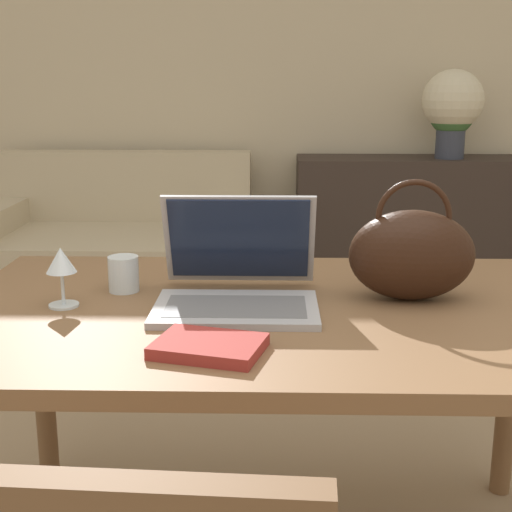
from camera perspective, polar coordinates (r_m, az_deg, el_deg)
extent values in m
cube|color=beige|center=(4.39, 2.91, 15.50)|extent=(10.00, 0.06, 2.70)
cube|color=brown|center=(1.66, 1.53, -4.72)|extent=(1.51, 0.93, 0.04)
cylinder|color=brown|center=(2.27, -16.65, -9.73)|extent=(0.06, 0.06, 0.68)
cylinder|color=brown|center=(2.28, 19.55, -9.93)|extent=(0.06, 0.06, 0.68)
cube|color=#C1B293|center=(4.04, -11.26, -0.96)|extent=(1.49, 0.94, 0.42)
cube|color=#C1B293|center=(4.31, -10.47, 5.58)|extent=(1.49, 0.20, 0.40)
cube|color=#C1B293|center=(3.93, -2.07, -0.05)|extent=(0.20, 0.94, 0.56)
cube|color=#332823|center=(4.29, 12.17, 2.43)|extent=(1.33, 0.40, 0.79)
cube|color=#ADADB2|center=(1.61, -1.62, -4.26)|extent=(0.37, 0.25, 0.02)
cube|color=slate|center=(1.60, -1.63, -4.04)|extent=(0.31, 0.16, 0.00)
cube|color=#ADADB2|center=(1.75, -1.34, 1.33)|extent=(0.37, 0.10, 0.23)
cube|color=#19233D|center=(1.74, -1.35, 1.38)|extent=(0.34, 0.09, 0.21)
cylinder|color=silver|center=(1.79, -10.55, -1.41)|extent=(0.08, 0.08, 0.09)
cylinder|color=silver|center=(1.71, -15.12, -3.81)|extent=(0.07, 0.07, 0.01)
cylinder|color=silver|center=(1.70, -15.20, -2.50)|extent=(0.01, 0.01, 0.08)
cone|color=silver|center=(1.68, -15.35, -0.32)|extent=(0.07, 0.07, 0.06)
ellipsoid|color=black|center=(1.71, 12.34, 0.06)|extent=(0.30, 0.16, 0.22)
torus|color=black|center=(1.69, 12.50, 3.07)|extent=(0.18, 0.01, 0.18)
cylinder|color=#333847|center=(4.22, 15.27, 8.87)|extent=(0.16, 0.16, 0.20)
sphere|color=#3D6B38|center=(4.21, 15.41, 11.01)|extent=(0.26, 0.26, 0.26)
sphere|color=beige|center=(4.21, 15.47, 11.93)|extent=(0.34, 0.34, 0.34)
cube|color=maroon|center=(1.38, -3.79, -7.23)|extent=(0.23, 0.20, 0.02)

